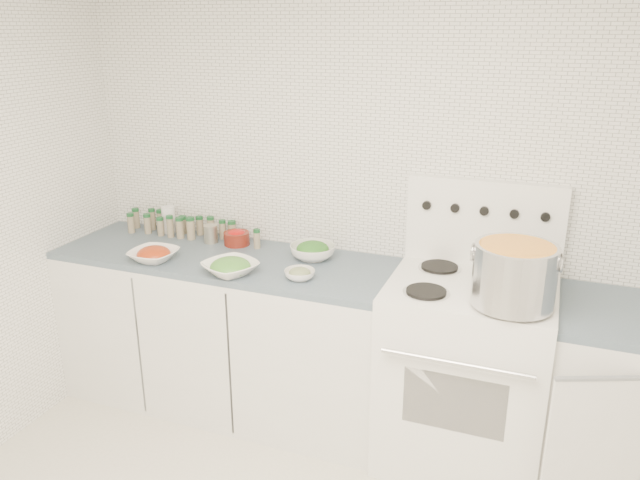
# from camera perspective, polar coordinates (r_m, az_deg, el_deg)

# --- Properties ---
(room_walls) EXTENTS (3.54, 3.04, 2.52)m
(room_walls) POSITION_cam_1_polar(r_m,az_deg,el_deg) (1.80, -5.29, 2.46)
(room_walls) COLOR white
(room_walls) RESTS_ON ground
(counter_left) EXTENTS (1.85, 0.62, 0.90)m
(counter_left) POSITION_cam_1_polar(r_m,az_deg,el_deg) (3.56, -8.36, -8.22)
(counter_left) COLOR white
(counter_left) RESTS_ON ground
(stove) EXTENTS (0.76, 0.70, 1.36)m
(stove) POSITION_cam_1_polar(r_m,az_deg,el_deg) (3.17, 13.12, -11.26)
(stove) COLOR white
(stove) RESTS_ON ground
(stock_pot) EXTENTS (0.37, 0.34, 0.26)m
(stock_pot) POSITION_cam_1_polar(r_m,az_deg,el_deg) (2.73, 17.35, -2.87)
(stock_pot) COLOR silver
(stock_pot) RESTS_ON stove
(bowl_tomato) EXTENTS (0.25, 0.25, 0.08)m
(bowl_tomato) POSITION_cam_1_polar(r_m,az_deg,el_deg) (3.37, -14.96, -1.28)
(bowl_tomato) COLOR white
(bowl_tomato) RESTS_ON counter_left
(bowl_snowpea) EXTENTS (0.34, 0.34, 0.09)m
(bowl_snowpea) POSITION_cam_1_polar(r_m,az_deg,el_deg) (3.11, -8.20, -2.47)
(bowl_snowpea) COLOR white
(bowl_snowpea) RESTS_ON counter_left
(bowl_broccoli) EXTENTS (0.31, 0.31, 0.10)m
(bowl_broccoli) POSITION_cam_1_polar(r_m,az_deg,el_deg) (3.28, -0.68, -0.98)
(bowl_broccoli) COLOR white
(bowl_broccoli) RESTS_ON counter_left
(bowl_zucchini) EXTENTS (0.16, 0.16, 0.06)m
(bowl_zucchini) POSITION_cam_1_polar(r_m,az_deg,el_deg) (3.03, -1.87, -3.10)
(bowl_zucchini) COLOR white
(bowl_zucchini) RESTS_ON counter_left
(bowl_pepper) EXTENTS (0.15, 0.15, 0.09)m
(bowl_pepper) POSITION_cam_1_polar(r_m,az_deg,el_deg) (3.52, -7.62, 0.26)
(bowl_pepper) COLOR maroon
(bowl_pepper) RESTS_ON counter_left
(salt_canister) EXTENTS (0.09, 0.09, 0.16)m
(salt_canister) POSITION_cam_1_polar(r_m,az_deg,el_deg) (3.80, -13.66, 1.83)
(salt_canister) COLOR white
(salt_canister) RESTS_ON counter_left
(tin_can) EXTENTS (0.10, 0.10, 0.10)m
(tin_can) POSITION_cam_1_polar(r_m,az_deg,el_deg) (3.58, -9.96, 0.56)
(tin_can) COLOR #A49E8B
(tin_can) RESTS_ON counter_left
(spice_cluster) EXTENTS (0.89, 0.16, 0.13)m
(spice_cluster) POSITION_cam_1_polar(r_m,az_deg,el_deg) (3.73, -12.66, 1.32)
(spice_cluster) COLOR gray
(spice_cluster) RESTS_ON counter_left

